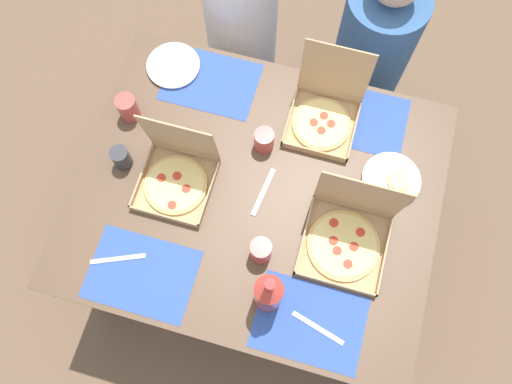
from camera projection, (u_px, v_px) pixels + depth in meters
name	position (u px, v px, depth m)	size (l,w,h in m)	color
ground_plane	(256.00, 242.00, 2.53)	(6.00, 6.00, 0.00)	brown
dining_table	(256.00, 202.00, 1.92)	(1.30, 1.08, 0.77)	#3F3328
placemat_near_left	(142.00, 274.00, 1.71)	(0.36, 0.26, 0.00)	#2D4C9E
placemat_near_right	(310.00, 322.00, 1.66)	(0.36, 0.26, 0.00)	#2D4C9E
placemat_far_left	(211.00, 82.00, 1.96)	(0.36, 0.26, 0.00)	#2D4C9E
placemat_far_right	(358.00, 118.00, 1.91)	(0.36, 0.26, 0.00)	#2D4C9E
pizza_box_corner_right	(347.00, 235.00, 1.71)	(0.29, 0.29, 0.32)	tan
pizza_box_corner_left	(177.00, 175.00, 1.78)	(0.26, 0.26, 0.29)	tan
pizza_box_center	(324.00, 113.00, 1.87)	(0.25, 0.28, 0.29)	tan
plate_near_left	(173.00, 66.00, 1.98)	(0.21, 0.21, 0.02)	white
plate_near_right	(392.00, 180.00, 1.82)	(0.21, 0.21, 0.03)	white
soda_bottle	(268.00, 294.00, 1.56)	(0.09, 0.09, 0.32)	#B2382D
cup_red	(264.00, 140.00, 1.83)	(0.07, 0.07, 0.09)	#BF4742
cup_spare	(128.00, 108.00, 1.86)	(0.07, 0.07, 0.10)	#BF4742
cup_clear_left	(121.00, 158.00, 1.80)	(0.07, 0.07, 0.09)	#333338
cup_clear_right	(261.00, 251.00, 1.69)	(0.07, 0.07, 0.11)	#BF4742
fork_by_far_right	(318.00, 328.00, 1.65)	(0.19, 0.02, 0.01)	#B7B7BC
fork_by_near_left	(118.00, 259.00, 1.73)	(0.19, 0.02, 0.01)	#B7B7BC
fork_by_near_right	(263.00, 192.00, 1.81)	(0.19, 0.02, 0.01)	#B7B7BC
diner_left_seat	(242.00, 37.00, 2.33)	(0.32, 0.32, 1.15)	white
diner_right_seat	(366.00, 66.00, 2.28)	(0.32, 0.32, 1.15)	#33598C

